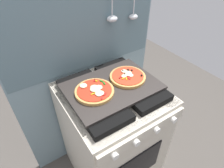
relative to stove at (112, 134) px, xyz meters
name	(u,v)px	position (x,y,z in m)	size (l,w,h in m)	color
ground_plane	(112,164)	(0.00, 0.00, -0.45)	(4.00, 4.00, 0.00)	#4C4742
kitchen_backsplash	(88,75)	(0.00, 0.34, 0.34)	(1.10, 0.09, 1.55)	#7A939E
stove	(112,134)	(0.00, 0.00, 0.00)	(0.60, 0.64, 0.90)	beige
baking_tray	(112,86)	(0.00, 0.00, 0.46)	(0.54, 0.38, 0.02)	#2D2826
pizza_left	(95,91)	(-0.12, 0.00, 0.48)	(0.22, 0.22, 0.03)	tan
pizza_right	(128,76)	(0.12, 0.01, 0.48)	(0.22, 0.22, 0.03)	tan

